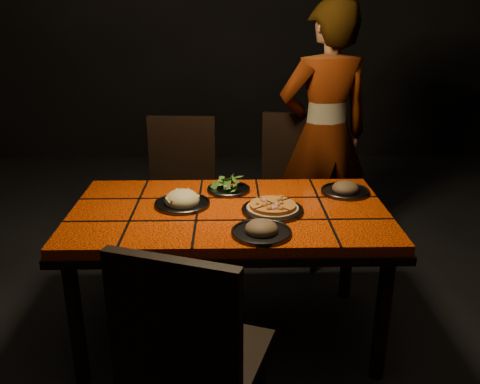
{
  "coord_description": "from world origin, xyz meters",
  "views": [
    {
      "loc": [
        0.0,
        -2.39,
        1.73
      ],
      "look_at": [
        0.06,
        0.05,
        0.82
      ],
      "focal_mm": 38.0,
      "sensor_mm": 36.0,
      "label": 1
    }
  ],
  "objects_px": {
    "chair_near": "(189,354)",
    "plate_pasta": "(182,201)",
    "diner": "(324,136)",
    "chair_far_right": "(292,177)",
    "chair_far_left": "(181,183)",
    "plate_pizza": "(273,208)",
    "dining_table": "(229,223)"
  },
  "relations": [
    {
      "from": "chair_far_right",
      "to": "plate_pasta",
      "type": "height_order",
      "value": "chair_far_right"
    },
    {
      "from": "diner",
      "to": "chair_far_right",
      "type": "bearing_deg",
      "value": -22.34
    },
    {
      "from": "chair_far_right",
      "to": "diner",
      "type": "relative_size",
      "value": 0.57
    },
    {
      "from": "plate_pasta",
      "to": "dining_table",
      "type": "bearing_deg",
      "value": -11.38
    },
    {
      "from": "plate_pizza",
      "to": "dining_table",
      "type": "bearing_deg",
      "value": 167.67
    },
    {
      "from": "chair_far_right",
      "to": "plate_pizza",
      "type": "bearing_deg",
      "value": -90.71
    },
    {
      "from": "chair_near",
      "to": "chair_far_right",
      "type": "xyz_separation_m",
      "value": [
        0.58,
        1.91,
        0.0
      ]
    },
    {
      "from": "chair_near",
      "to": "plate_pasta",
      "type": "xyz_separation_m",
      "value": [
        -0.1,
        0.97,
        0.2
      ]
    },
    {
      "from": "chair_far_left",
      "to": "dining_table",
      "type": "bearing_deg",
      "value": -64.94
    },
    {
      "from": "dining_table",
      "to": "plate_pizza",
      "type": "xyz_separation_m",
      "value": [
        0.22,
        -0.05,
        0.1
      ]
    },
    {
      "from": "chair_far_right",
      "to": "chair_near",
      "type": "bearing_deg",
      "value": -95.4
    },
    {
      "from": "diner",
      "to": "plate_pizza",
      "type": "bearing_deg",
      "value": 53.1
    },
    {
      "from": "plate_pizza",
      "to": "plate_pasta",
      "type": "bearing_deg",
      "value": 168.17
    },
    {
      "from": "chair_near",
      "to": "plate_pasta",
      "type": "distance_m",
      "value": 1.0
    },
    {
      "from": "chair_far_left",
      "to": "plate_pasta",
      "type": "xyz_separation_m",
      "value": [
        0.09,
        -0.82,
        0.19
      ]
    },
    {
      "from": "chair_far_left",
      "to": "plate_pasta",
      "type": "bearing_deg",
      "value": -79.56
    },
    {
      "from": "diner",
      "to": "plate_pizza",
      "type": "xyz_separation_m",
      "value": [
        -0.43,
        -1.0,
        -0.12
      ]
    },
    {
      "from": "chair_far_right",
      "to": "diner",
      "type": "height_order",
      "value": "diner"
    },
    {
      "from": "chair_near",
      "to": "plate_pizza",
      "type": "relative_size",
      "value": 2.77
    },
    {
      "from": "dining_table",
      "to": "chair_near",
      "type": "bearing_deg",
      "value": -98.73
    },
    {
      "from": "chair_far_left",
      "to": "chair_far_right",
      "type": "distance_m",
      "value": 0.78
    },
    {
      "from": "chair_near",
      "to": "chair_far_right",
      "type": "bearing_deg",
      "value": -87.48
    },
    {
      "from": "chair_near",
      "to": "diner",
      "type": "relative_size",
      "value": 0.57
    },
    {
      "from": "dining_table",
      "to": "plate_pasta",
      "type": "relative_size",
      "value": 5.63
    },
    {
      "from": "plate_pizza",
      "to": "plate_pasta",
      "type": "xyz_separation_m",
      "value": [
        -0.46,
        0.1,
        0.01
      ]
    },
    {
      "from": "diner",
      "to": "plate_pasta",
      "type": "distance_m",
      "value": 1.27
    },
    {
      "from": "chair_near",
      "to": "chair_far_left",
      "type": "relative_size",
      "value": 0.99
    },
    {
      "from": "dining_table",
      "to": "plate_pasta",
      "type": "distance_m",
      "value": 0.27
    },
    {
      "from": "chair_near",
      "to": "plate_pasta",
      "type": "relative_size",
      "value": 3.51
    },
    {
      "from": "chair_far_left",
      "to": "chair_far_right",
      "type": "xyz_separation_m",
      "value": [
        0.77,
        0.11,
        -0.0
      ]
    },
    {
      "from": "dining_table",
      "to": "chair_far_right",
      "type": "relative_size",
      "value": 1.6
    },
    {
      "from": "dining_table",
      "to": "plate_pasta",
      "type": "xyz_separation_m",
      "value": [
        -0.24,
        0.05,
        0.1
      ]
    }
  ]
}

